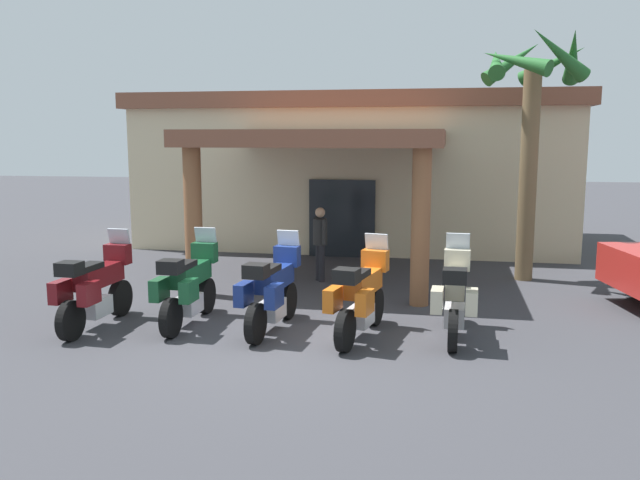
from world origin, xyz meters
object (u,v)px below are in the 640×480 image
(pedestrian, at_px, (320,239))
(palm_tree_near_portico, at_px, (532,104))
(motel_building, at_px, (357,168))
(motorcycle_orange, at_px, (361,296))
(motorcycle_cream, at_px, (455,296))
(motorcycle_blue, at_px, (272,290))
(motorcycle_maroon, at_px, (95,288))
(motorcycle_green, at_px, (188,286))

(pedestrian, height_order, palm_tree_near_portico, palm_tree_near_portico)
(motel_building, xyz_separation_m, pedestrian, (-0.17, -6.01, -1.30))
(pedestrian, bearing_deg, palm_tree_near_portico, -20.69)
(motorcycle_orange, distance_m, motorcycle_cream, 1.53)
(motorcycle_blue, bearing_deg, pedestrian, 4.64)
(motel_building, xyz_separation_m, motorcycle_cream, (2.68, -9.87, -1.58))
(motel_building, distance_m, motorcycle_blue, 10.12)
(motorcycle_blue, distance_m, motorcycle_orange, 1.52)
(motorcycle_maroon, height_order, pedestrian, pedestrian)
(motorcycle_blue, xyz_separation_m, pedestrian, (0.17, 3.98, 0.27))
(palm_tree_near_portico, bearing_deg, motorcycle_green, -142.70)
(motorcycle_blue, relative_size, pedestrian, 1.32)
(motorcycle_orange, bearing_deg, motel_building, 18.89)
(pedestrian, bearing_deg, motorcycle_green, -145.27)
(motel_building, relative_size, motorcycle_maroon, 5.87)
(motorcycle_maroon, distance_m, palm_tree_near_portico, 9.90)
(motorcycle_blue, distance_m, palm_tree_near_portico, 7.56)
(motel_building, relative_size, motorcycle_blue, 5.88)
(palm_tree_near_portico, bearing_deg, pedestrian, -168.85)
(motorcycle_maroon, bearing_deg, motorcycle_cream, -82.35)
(motorcycle_green, xyz_separation_m, palm_tree_near_portico, (6.27, 4.77, 3.27))
(motorcycle_cream, distance_m, pedestrian, 4.81)
(motorcycle_maroon, xyz_separation_m, motorcycle_green, (1.51, 0.42, 0.00))
(pedestrian, xyz_separation_m, palm_tree_near_portico, (4.59, 0.90, 2.99))
(motorcycle_cream, xyz_separation_m, palm_tree_near_portico, (1.74, 4.76, 3.27))
(motel_building, relative_size, motorcycle_orange, 5.94)
(motorcycle_cream, bearing_deg, palm_tree_near_portico, -16.38)
(motorcycle_orange, relative_size, motorcycle_cream, 0.99)
(motorcycle_orange, bearing_deg, motorcycle_maroon, 104.31)
(motorcycle_cream, height_order, pedestrian, pedestrian)
(motorcycle_maroon, relative_size, motorcycle_cream, 1.00)
(motorcycle_maroon, relative_size, motorcycle_green, 1.00)
(pedestrian, bearing_deg, motel_building, 56.55)
(motorcycle_cream, bearing_deg, motorcycle_blue, 95.92)
(motorcycle_orange, relative_size, palm_tree_near_portico, 0.39)
(motorcycle_green, bearing_deg, motorcycle_maroon, 107.89)
(motorcycle_green, relative_size, motorcycle_cream, 1.00)
(motorcycle_cream, bearing_deg, motorcycle_maroon, 97.72)
(motel_building, height_order, motorcycle_orange, motel_building)
(motel_building, relative_size, palm_tree_near_portico, 2.34)
(motorcycle_green, xyz_separation_m, pedestrian, (1.68, 3.87, 0.27))
(motorcycle_blue, distance_m, pedestrian, 3.99)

